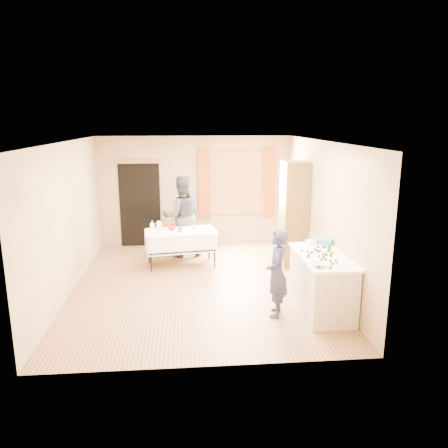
{
  "coord_description": "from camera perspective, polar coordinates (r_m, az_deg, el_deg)",
  "views": [
    {
      "loc": [
        -0.22,
        -7.56,
        2.95
      ],
      "look_at": [
        0.46,
        0.0,
        1.14
      ],
      "focal_mm": 35.0,
      "sensor_mm": 36.0,
      "label": 1
    }
  ],
  "objects": [
    {
      "name": "doorway",
      "position": [
        10.53,
        -10.91,
        2.48
      ],
      "size": [
        0.95,
        0.04,
        2.0
      ],
      "primitive_type": "cube",
      "color": "black",
      "rests_on": "floor"
    },
    {
      "name": "party_table",
      "position": [
        9.07,
        -5.61,
        -2.7
      ],
      "size": [
        1.54,
        0.94,
        0.75
      ],
      "rotation": [
        0.0,
        0.0,
        0.14
      ],
      "color": "black",
      "rests_on": "floor"
    },
    {
      "name": "curtain_right",
      "position": [
        10.53,
        5.93,
        5.4
      ],
      "size": [
        0.28,
        0.06,
        1.65
      ],
      "primitive_type": "cube",
      "color": "#9F4719",
      "rests_on": "wall_back"
    },
    {
      "name": "pitcher",
      "position": [
        8.81,
        -8.49,
        -0.49
      ],
      "size": [
        0.13,
        0.13,
        0.22
      ],
      "primitive_type": "cylinder",
      "rotation": [
        0.0,
        0.0,
        0.2
      ],
      "color": "silver",
      "rests_on": "party_table"
    },
    {
      "name": "cup_rainbow",
      "position": [
        8.81,
        -5.76,
        -0.76
      ],
      "size": [
        0.19,
        0.19,
        0.11
      ],
      "primitive_type": "imported",
      "rotation": [
        0.0,
        0.0,
        0.31
      ],
      "color": "red",
      "rests_on": "party_table"
    },
    {
      "name": "bottle",
      "position": [
        9.12,
        -9.36,
        -0.14
      ],
      "size": [
        0.12,
        0.12,
        0.19
      ],
      "primitive_type": "imported",
      "rotation": [
        0.0,
        0.0,
        0.19
      ],
      "color": "white",
      "rests_on": "party_table"
    },
    {
      "name": "chair",
      "position": [
        10.02,
        -5.15,
        -2.0
      ],
      "size": [
        0.42,
        0.42,
        1.01
      ],
      "rotation": [
        0.0,
        0.0,
        0.01
      ],
      "color": "black",
      "rests_on": "floor"
    },
    {
      "name": "mixing_bowl",
      "position": [
        6.42,
        12.24,
        -5.2
      ],
      "size": [
        0.28,
        0.28,
        0.05
      ],
      "primitive_type": "imported",
      "rotation": [
        0.0,
        0.0,
        -0.15
      ],
      "color": "white",
      "rests_on": "counter"
    },
    {
      "name": "window_pane",
      "position": [
        10.44,
        1.67,
        5.4
      ],
      "size": [
        1.2,
        0.02,
        1.4
      ],
      "primitive_type": "cube",
      "color": "white",
      "rests_on": "wall_back"
    },
    {
      "name": "wall_left",
      "position": [
        8.01,
        -19.75,
        0.7
      ],
      "size": [
        0.02,
        5.5,
        2.6
      ],
      "primitive_type": "cube",
      "color": "tan",
      "rests_on": "floor"
    },
    {
      "name": "foam_block",
      "position": [
        7.5,
        11.29,
        -2.35
      ],
      "size": [
        0.17,
        0.14,
        0.08
      ],
      "primitive_type": "cube",
      "rotation": [
        0.0,
        0.0,
        0.29
      ],
      "color": "white",
      "rests_on": "counter"
    },
    {
      "name": "curtain_left",
      "position": [
        10.35,
        -2.62,
        5.32
      ],
      "size": [
        0.28,
        0.06,
        1.65
      ],
      "primitive_type": "cube",
      "color": "#9F4719",
      "rests_on": "wall_back"
    },
    {
      "name": "soda_can",
      "position": [
        7.15,
        13.59,
        -3.07
      ],
      "size": [
        0.08,
        0.08,
        0.12
      ],
      "primitive_type": "cylinder",
      "rotation": [
        0.0,
        0.0,
        -0.33
      ],
      "color": "#0B801E",
      "rests_on": "counter"
    },
    {
      "name": "door_lintel",
      "position": [
        10.36,
        -11.17,
        7.99
      ],
      "size": [
        1.05,
        0.06,
        0.08
      ],
      "primitive_type": "cube",
      "color": "olive",
      "rests_on": "wall_back"
    },
    {
      "name": "cake_balls",
      "position": [
        6.9,
        12.68,
        -3.96
      ],
      "size": [
        0.49,
        1.08,
        0.04
      ],
      "color": "#3F2314",
      "rests_on": "counter"
    },
    {
      "name": "window_frame",
      "position": [
        10.46,
        1.66,
        5.42
      ],
      "size": [
        1.32,
        0.06,
        1.52
      ],
      "primitive_type": "cube",
      "color": "olive",
      "rests_on": "wall_back"
    },
    {
      "name": "wall_right",
      "position": [
        8.13,
        12.77,
        1.34
      ],
      "size": [
        0.02,
        5.5,
        2.6
      ],
      "primitive_type": "cube",
      "color": "tan",
      "rests_on": "floor"
    },
    {
      "name": "small_bowl",
      "position": [
        9.15,
        -3.81,
        -0.39
      ],
      "size": [
        0.17,
        0.17,
        0.05
      ],
      "primitive_type": "imported",
      "rotation": [
        0.0,
        0.0,
        0.0
      ],
      "color": "white",
      "rests_on": "party_table"
    },
    {
      "name": "wall_front",
      "position": [
        5.08,
        -2.38,
        -5.57
      ],
      "size": [
        4.5,
        0.02,
        2.6
      ],
      "primitive_type": "cube",
      "color": "tan",
      "rests_on": "floor"
    },
    {
      "name": "woman",
      "position": [
        9.63,
        -5.48,
        1.02
      ],
      "size": [
        1.05,
        0.91,
        1.79
      ],
      "primitive_type": "imported",
      "rotation": [
        0.0,
        0.0,
        3.27
      ],
      "color": "black",
      "rests_on": "floor"
    },
    {
      "name": "ceiling",
      "position": [
        7.57,
        -3.5,
        10.79
      ],
      "size": [
        4.5,
        5.5,
        0.02
      ],
      "primitive_type": "cube",
      "color": "white",
      "rests_on": "floor"
    },
    {
      "name": "blue_basket",
      "position": [
        7.59,
        12.79,
        -2.22
      ],
      "size": [
        0.36,
        0.31,
        0.08
      ],
      "primitive_type": "cube",
      "rotation": [
        0.0,
        0.0,
        -0.43
      ],
      "color": "#1C80C7",
      "rests_on": "counter"
    },
    {
      "name": "cabinet",
      "position": [
        9.07,
        9.12,
        1.29
      ],
      "size": [
        0.5,
        0.6,
        2.15
      ],
      "primitive_type": "cube",
      "color": "brown",
      "rests_on": "floor"
    },
    {
      "name": "counter",
      "position": [
        7.11,
        12.61,
        -7.51
      ],
      "size": [
        0.73,
        1.54,
        0.91
      ],
      "color": "beige",
      "rests_on": "floor"
    },
    {
      "name": "girl",
      "position": [
        6.74,
        6.94,
        -6.39
      ],
      "size": [
        0.65,
        0.56,
        1.37
      ],
      "primitive_type": "imported",
      "rotation": [
        0.0,
        0.0,
        -1.81
      ],
      "color": "#222246",
      "rests_on": "floor"
    },
    {
      "name": "floor",
      "position": [
        8.13,
        -3.24,
        -8.0
      ],
      "size": [
        4.5,
        5.5,
        0.02
      ],
      "primitive_type": "cube",
      "color": "#9E7047",
      "rests_on": "ground"
    },
    {
      "name": "wall_back",
      "position": [
        10.46,
        -3.84,
        4.28
      ],
      "size": [
        4.5,
        0.02,
        2.6
      ],
      "primitive_type": "cube",
      "color": "tan",
      "rests_on": "floor"
    },
    {
      "name": "cup_red",
      "position": [
        8.98,
        -6.82,
        -0.47
      ],
      "size": [
        0.21,
        0.21,
        0.12
      ],
      "primitive_type": "imported",
      "rotation": [
        0.0,
        0.0,
        -0.15
      ],
      "color": "red",
      "rests_on": "party_table"
    },
    {
      "name": "pastry_tray",
      "position": [
        8.93,
        -2.55,
        -0.82
      ],
      "size": [
        0.29,
        0.22,
        0.02
      ],
      "primitive_type": "cube",
      "rotation": [
        0.0,
        0.0,
        -0.07
      ],
      "color": "white",
      "rests_on": "party_table"
    }
  ]
}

